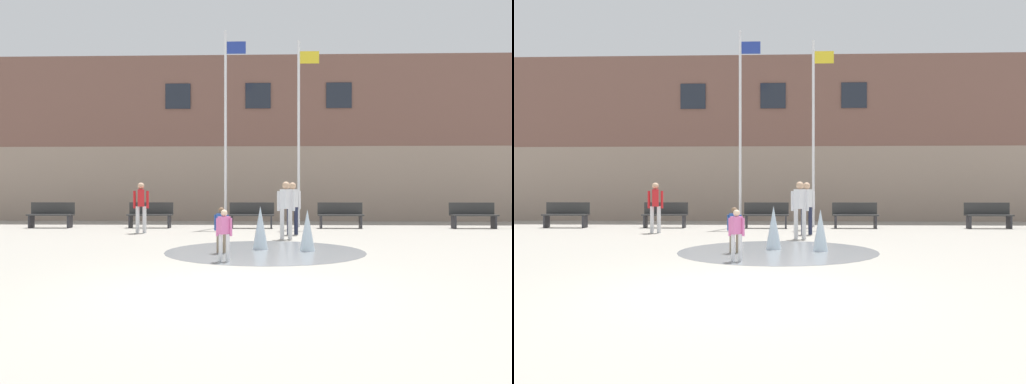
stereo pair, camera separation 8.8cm
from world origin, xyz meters
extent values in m
plane|color=#9E998E|center=(0.00, 0.00, 0.00)|extent=(100.00, 100.00, 0.00)
cube|color=gray|center=(0.00, 18.03, 1.63)|extent=(36.00, 6.00, 3.26)
cube|color=brown|center=(0.00, 18.03, 5.26)|extent=(36.00, 6.00, 3.99)
cube|color=#1E232D|center=(-3.50, 15.01, 5.46)|extent=(1.10, 0.06, 1.10)
cube|color=#1E232D|center=(0.00, 15.01, 5.46)|extent=(1.10, 0.06, 1.10)
cube|color=#1E232D|center=(3.50, 15.01, 5.46)|extent=(1.10, 0.06, 1.10)
cylinder|color=gray|center=(0.43, 4.37, 0.00)|extent=(4.41, 4.41, 0.01)
cone|color=silver|center=(0.32, 4.73, 0.50)|extent=(0.36, 0.36, 0.99)
cone|color=silver|center=(1.37, 4.42, 0.46)|extent=(0.35, 0.35, 0.93)
cube|color=#28282D|center=(-8.06, 11.01, 0.22)|extent=(0.06, 0.40, 0.44)
cube|color=#28282D|center=(-6.66, 11.01, 0.22)|extent=(0.06, 0.40, 0.44)
cube|color=#2D2D2D|center=(-7.36, 11.01, 0.47)|extent=(1.60, 0.44, 0.05)
cube|color=#2D2D2D|center=(-7.36, 11.21, 0.70)|extent=(1.60, 0.04, 0.42)
cube|color=#28282D|center=(-4.48, 11.12, 0.22)|extent=(0.06, 0.40, 0.44)
cube|color=#28282D|center=(-3.08, 11.12, 0.22)|extent=(0.06, 0.40, 0.44)
cube|color=#2D2D2D|center=(-3.78, 11.12, 0.47)|extent=(1.60, 0.44, 0.05)
cube|color=#2D2D2D|center=(-3.78, 11.32, 0.70)|extent=(1.60, 0.04, 0.42)
cube|color=#28282D|center=(-0.83, 11.04, 0.22)|extent=(0.06, 0.40, 0.44)
cube|color=#28282D|center=(0.57, 11.04, 0.22)|extent=(0.06, 0.40, 0.44)
cube|color=#2D2D2D|center=(-0.13, 11.04, 0.47)|extent=(1.60, 0.44, 0.05)
cube|color=#2D2D2D|center=(-0.13, 11.24, 0.70)|extent=(1.60, 0.04, 0.42)
cube|color=#28282D|center=(2.33, 11.10, 0.22)|extent=(0.06, 0.40, 0.44)
cube|color=#28282D|center=(3.73, 11.10, 0.22)|extent=(0.06, 0.40, 0.44)
cube|color=#2D2D2D|center=(3.03, 11.10, 0.47)|extent=(1.60, 0.44, 0.05)
cube|color=#2D2D2D|center=(3.03, 11.30, 0.70)|extent=(1.60, 0.04, 0.42)
cube|color=#28282D|center=(7.03, 11.17, 0.22)|extent=(0.06, 0.40, 0.44)
cube|color=#28282D|center=(8.43, 11.17, 0.22)|extent=(0.06, 0.40, 0.44)
cube|color=#2D2D2D|center=(7.73, 11.17, 0.47)|extent=(1.60, 0.44, 0.05)
cube|color=#2D2D2D|center=(7.73, 11.37, 0.70)|extent=(1.60, 0.04, 0.42)
cylinder|color=silver|center=(-0.40, 2.77, 0.26)|extent=(0.07, 0.07, 0.52)
cylinder|color=silver|center=(-0.26, 2.77, 0.26)|extent=(0.07, 0.07, 0.52)
cube|color=pink|center=(-0.33, 2.77, 0.69)|extent=(0.24, 0.23, 0.33)
sphere|color=beige|center=(-0.33, 2.77, 0.92)|extent=(0.13, 0.13, 0.13)
cylinder|color=pink|center=(-0.46, 2.77, 0.65)|extent=(0.05, 0.05, 0.34)
cylinder|color=pink|center=(-0.20, 2.77, 0.65)|extent=(0.05, 0.05, 0.34)
cylinder|color=#1E233D|center=(1.11, 8.52, 0.42)|extent=(0.12, 0.12, 0.84)
cylinder|color=#1E233D|center=(1.33, 8.52, 0.42)|extent=(0.12, 0.12, 0.84)
cube|color=white|center=(1.22, 8.52, 1.11)|extent=(0.34, 0.20, 0.54)
sphere|color=tan|center=(1.22, 8.52, 1.48)|extent=(0.21, 0.21, 0.21)
cylinder|color=white|center=(1.01, 8.52, 1.05)|extent=(0.08, 0.08, 0.55)
cylinder|color=white|center=(1.43, 8.52, 1.05)|extent=(0.08, 0.08, 0.55)
cylinder|color=silver|center=(-3.65, 8.96, 0.42)|extent=(0.12, 0.12, 0.84)
cylinder|color=silver|center=(-3.43, 8.96, 0.42)|extent=(0.12, 0.12, 0.84)
cube|color=red|center=(-3.54, 8.96, 1.11)|extent=(0.28, 0.38, 0.54)
sphere|color=tan|center=(-3.54, 8.96, 1.48)|extent=(0.21, 0.21, 0.21)
cylinder|color=red|center=(-3.75, 8.96, 1.05)|extent=(0.08, 0.08, 0.55)
cylinder|color=red|center=(-3.33, 8.96, 1.05)|extent=(0.08, 0.08, 0.55)
cylinder|color=silver|center=(0.87, 7.11, 0.42)|extent=(0.12, 0.12, 0.84)
cylinder|color=silver|center=(1.09, 7.11, 0.42)|extent=(0.12, 0.12, 0.84)
cube|color=white|center=(0.98, 7.11, 1.11)|extent=(0.35, 0.39, 0.54)
sphere|color=tan|center=(0.98, 7.11, 1.48)|extent=(0.21, 0.21, 0.21)
cylinder|color=white|center=(0.77, 7.11, 1.05)|extent=(0.08, 0.08, 0.55)
cylinder|color=white|center=(1.19, 7.11, 1.05)|extent=(0.08, 0.08, 0.55)
cylinder|color=#89755B|center=(-0.58, 4.05, 0.26)|extent=(0.07, 0.07, 0.52)
cylinder|color=#89755B|center=(-0.44, 4.05, 0.26)|extent=(0.07, 0.07, 0.52)
cube|color=#284C9E|center=(-0.51, 4.05, 0.69)|extent=(0.21, 0.24, 0.33)
sphere|color=brown|center=(-0.51, 4.05, 0.92)|extent=(0.13, 0.13, 0.13)
cylinder|color=#284C9E|center=(-0.64, 4.05, 0.65)|extent=(0.05, 0.05, 0.34)
cylinder|color=#284C9E|center=(-0.38, 4.05, 0.65)|extent=(0.05, 0.05, 0.34)
cylinder|color=silver|center=(-1.12, 11.72, 3.62)|extent=(0.10, 0.10, 7.24)
cube|color=#233893|center=(-0.72, 11.72, 6.62)|extent=(0.70, 0.02, 0.45)
cylinder|color=silver|center=(1.58, 11.72, 3.43)|extent=(0.10, 0.10, 6.86)
cube|color=yellow|center=(1.98, 11.72, 6.24)|extent=(0.70, 0.02, 0.45)
camera|label=1|loc=(0.56, -6.65, 1.36)|focal=35.00mm
camera|label=2|loc=(0.65, -6.65, 1.36)|focal=35.00mm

